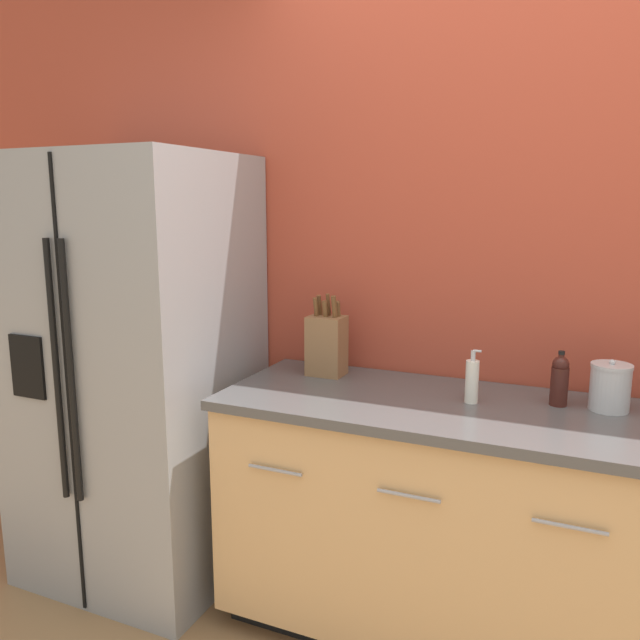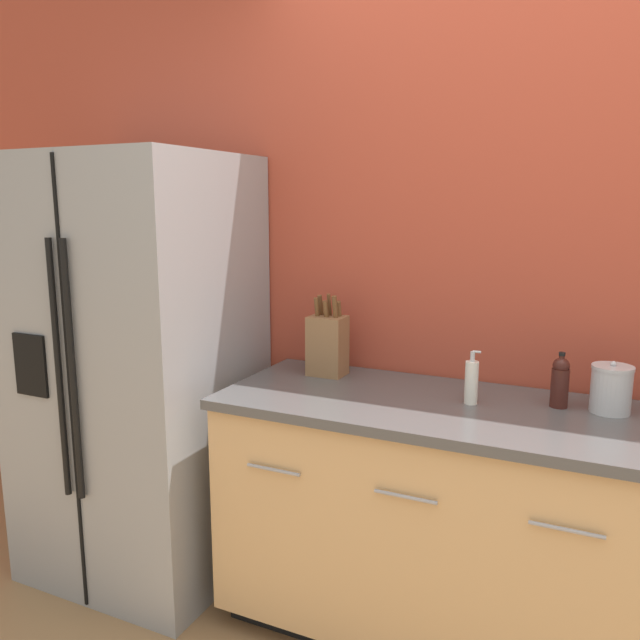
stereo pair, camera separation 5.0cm
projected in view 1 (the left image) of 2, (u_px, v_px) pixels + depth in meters
wall_back at (590, 282)px, 2.21m from camera, size 10.00×0.05×2.60m
counter_unit at (498, 532)px, 2.15m from camera, size 1.95×0.64×0.90m
refrigerator at (136, 371)px, 2.61m from camera, size 0.86×0.76×1.77m
knife_block at (327, 344)px, 2.46m from camera, size 0.14×0.11×0.32m
soap_dispenser at (472, 381)px, 2.12m from camera, size 0.05×0.05×0.19m
oil_bottle at (560, 380)px, 2.09m from camera, size 0.06×0.06×0.19m
steel_canister at (610, 387)px, 2.05m from camera, size 0.13×0.13×0.17m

